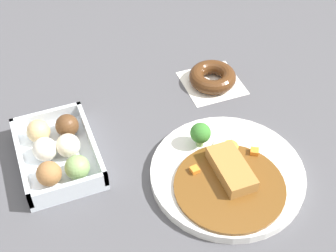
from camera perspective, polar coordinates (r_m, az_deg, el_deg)
ground_plane at (r=0.87m, az=1.21°, el=-6.96°), size 1.60×1.60×0.00m
curry_plate at (r=0.87m, az=7.01°, el=-5.57°), size 0.28×0.28×0.07m
donut_box at (r=0.91m, az=-12.93°, el=-3.01°), size 0.20×0.14×0.06m
chocolate_ring_donut at (r=1.06m, az=5.29°, el=5.75°), size 0.13×0.13×0.03m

